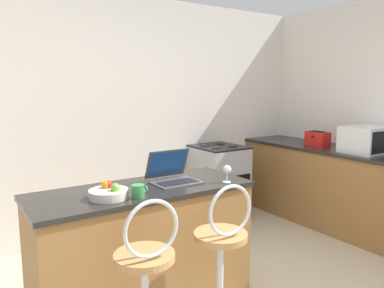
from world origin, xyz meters
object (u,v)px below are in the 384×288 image
at_px(wine_glass_short, 227,170).
at_px(mug_red, 340,142).
at_px(fruit_bowl, 109,193).
at_px(toaster, 318,139).
at_px(bar_stool_far, 222,267).
at_px(mug_green, 138,191).
at_px(laptop, 172,174).
at_px(microwave, 368,139).
at_px(stove_range, 218,184).

bearing_deg(wine_glass_short, mug_red, 14.72).
bearing_deg(fruit_bowl, toaster, 12.58).
height_order(bar_stool_far, mug_green, bar_stool_far).
relative_size(toaster, fruit_bowl, 1.04).
distance_m(laptop, microwave, 2.39).
height_order(toaster, fruit_bowl, toaster).
bearing_deg(microwave, stove_range, 131.05).
height_order(microwave, toaster, microwave).
relative_size(laptop, mug_green, 3.44).
xyz_separation_m(toaster, mug_green, (-2.71, -0.75, -0.04)).
distance_m(stove_range, fruit_bowl, 2.32).
bearing_deg(microwave, toaster, 96.94).
relative_size(microwave, mug_red, 5.05).
bearing_deg(bar_stool_far, fruit_bowl, 139.05).
bearing_deg(bar_stool_far, laptop, 89.86).
bearing_deg(wine_glass_short, microwave, 4.52).
bearing_deg(laptop, microwave, -1.98).
bearing_deg(stove_range, bar_stool_far, -126.99).
height_order(mug_green, fruit_bowl, fruit_bowl).
bearing_deg(mug_red, microwave, -104.65).
height_order(stove_range, mug_green, mug_green).
bearing_deg(toaster, wine_glass_short, -159.30).
bearing_deg(bar_stool_far, mug_green, 136.67).
bearing_deg(microwave, wine_glass_short, -175.48).
bearing_deg(stove_range, mug_green, -141.07).
xyz_separation_m(laptop, mug_red, (2.50, 0.32, -0.01)).
height_order(laptop, mug_green, laptop).
bearing_deg(fruit_bowl, mug_green, -34.20).
height_order(stove_range, wine_glass_short, wine_glass_short).
height_order(stove_range, mug_red, mug_red).
bearing_deg(mug_red, fruit_bowl, -171.47).
relative_size(mug_red, mug_green, 1.06).
bearing_deg(mug_red, laptop, -172.59).
distance_m(microwave, fruit_bowl, 2.94).
xyz_separation_m(mug_red, wine_glass_short, (-2.17, -0.57, 0.04)).
xyz_separation_m(fruit_bowl, wine_glass_short, (0.88, -0.11, 0.06)).
xyz_separation_m(microwave, wine_glass_short, (-2.07, -0.16, -0.05)).
bearing_deg(microwave, fruit_bowl, -179.03).
height_order(microwave, mug_green, microwave).
height_order(mug_red, mug_green, mug_red).
xyz_separation_m(toaster, fruit_bowl, (-2.87, -0.64, -0.05)).
bearing_deg(wine_glass_short, bar_stool_far, -131.80).
height_order(bar_stool_far, stove_range, bar_stool_far).
relative_size(microwave, wine_glass_short, 4.08).
height_order(bar_stool_far, fruit_bowl, bar_stool_far).
distance_m(laptop, mug_red, 2.52).
height_order(laptop, toaster, laptop).
bearing_deg(wine_glass_short, toaster, 20.70).
distance_m(toaster, stove_range, 1.30).
bearing_deg(mug_red, toaster, 134.28).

